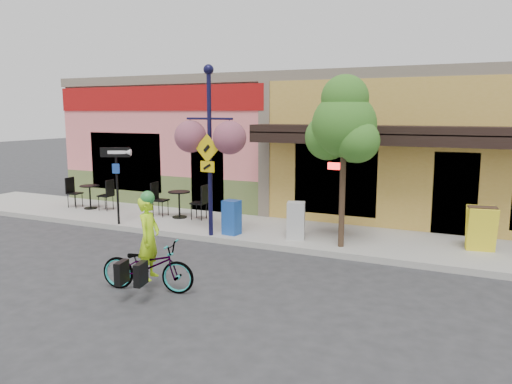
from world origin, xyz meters
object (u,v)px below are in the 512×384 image
newspaper_box_blue (232,217)px  newspaper_box_grey (296,220)px  bicycle (148,266)px  lamp_post (210,152)px  street_tree (343,161)px  one_way_sign (117,186)px  building (336,141)px  cyclist_rider (149,251)px

newspaper_box_blue → newspaper_box_grey: size_ratio=0.96×
bicycle → newspaper_box_blue: 4.01m
newspaper_box_blue → lamp_post: bearing=-137.8°
newspaper_box_grey → street_tree: (1.23, -0.23, 1.56)m
one_way_sign → building: bearing=33.3°
building → cyclist_rider: size_ratio=11.84×
lamp_post → one_way_sign: bearing=-175.6°
bicycle → newspaper_box_blue: (-0.37, 3.99, 0.12)m
lamp_post → street_tree: lamp_post is taller
lamp_post → newspaper_box_blue: (0.44, 0.32, -1.72)m
cyclist_rider → newspaper_box_blue: size_ratio=1.71×
newspaper_box_blue → one_way_sign: bearing=-168.8°
lamp_post → one_way_sign: (-3.04, 0.00, -1.07)m
newspaper_box_blue → bicycle: bearing=-78.9°
bicycle → cyclist_rider: 0.30m
newspaper_box_grey → cyclist_rider: bearing=-123.4°
lamp_post → street_tree: bearing=10.8°
cyclist_rider → one_way_sign: 5.37m
newspaper_box_blue → building: bearing=88.7°
bicycle → street_tree: (2.54, 4.05, 1.70)m
bicycle → street_tree: street_tree is taller
cyclist_rider → bicycle: bearing=77.6°
street_tree → newspaper_box_blue: bearing=-178.9°
one_way_sign → newspaper_box_blue: one_way_sign is taller
lamp_post → bicycle: bearing=-73.2°
bicycle → one_way_sign: bearing=33.9°
one_way_sign → newspaper_box_blue: 3.55m
bicycle → street_tree: 5.08m
bicycle → cyclist_rider: cyclist_rider is taller
lamp_post → newspaper_box_grey: (2.11, 0.61, -1.70)m
lamp_post → newspaper_box_grey: lamp_post is taller
bicycle → lamp_post: bearing=-0.0°
cyclist_rider → newspaper_box_grey: cyclist_rider is taller
newspaper_box_blue → cyclist_rider: bearing=-78.2°
newspaper_box_blue → newspaper_box_grey: 1.70m
bicycle → one_way_sign: (-3.84, 3.67, 0.77)m
newspaper_box_blue → newspaper_box_grey: newspaper_box_grey is taller
cyclist_rider → lamp_post: 4.08m
lamp_post → street_tree: (3.35, 0.38, -0.14)m
one_way_sign → street_tree: street_tree is taller
one_way_sign → newspaper_box_grey: size_ratio=2.35×
lamp_post → newspaper_box_blue: size_ratio=4.82×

